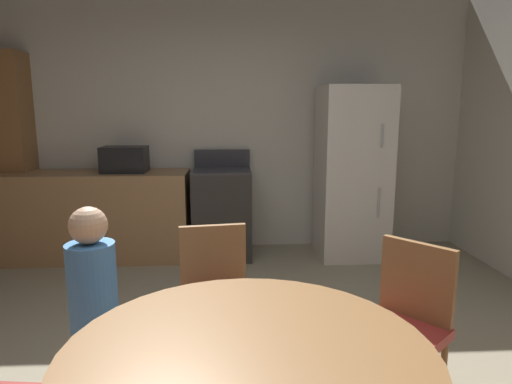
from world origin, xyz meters
The scene contains 9 objects.
wall_back centered at (0.00, 2.87, 1.35)m, with size 5.53×0.12×2.70m, color beige.
kitchen_counter centered at (-1.43, 2.47, 0.45)m, with size 2.07×0.60×0.90m, color #9E754C.
pantry_column centered at (-2.24, 2.65, 1.05)m, with size 0.44×0.36×2.10m, color olive.
oven_range centered at (-0.05, 2.47, 0.47)m, with size 0.60×0.60×1.10m.
refrigerator centered at (1.30, 2.42, 0.88)m, with size 0.68×0.68×1.76m.
microwave centered at (-1.03, 2.47, 1.03)m, with size 0.44×0.32×0.26m, color black.
chair_north centered at (-0.04, 0.30, 0.50)m, with size 0.45×0.45×0.87m.
chair_northeast centered at (0.89, -0.05, 0.50)m, with size 0.56×0.56×0.87m.
person_child centered at (-0.59, -0.07, 0.58)m, with size 0.31×0.31×1.09m.
Camera 1 is at (0.06, -2.00, 1.51)m, focal length 30.63 mm.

